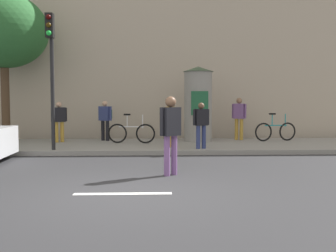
% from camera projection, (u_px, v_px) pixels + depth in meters
% --- Properties ---
extents(ground_plane, '(80.00, 80.00, 0.00)m').
position_uv_depth(ground_plane, '(123.00, 194.00, 7.03)').
color(ground_plane, '#2B2B2D').
extents(sidewalk_curb, '(36.00, 4.00, 0.15)m').
position_uv_depth(sidewalk_curb, '(138.00, 146.00, 14.00)').
color(sidewalk_curb, gray).
rests_on(sidewalk_curb, ground_plane).
extents(lane_markings, '(25.80, 0.16, 0.01)m').
position_uv_depth(lane_markings, '(123.00, 194.00, 7.02)').
color(lane_markings, silver).
rests_on(lane_markings, ground_plane).
extents(building_backdrop, '(36.00, 5.00, 9.07)m').
position_uv_depth(building_backdrop, '(142.00, 43.00, 18.70)').
color(building_backdrop, '#B7A893').
rests_on(building_backdrop, ground_plane).
extents(traffic_light, '(0.24, 0.45, 4.25)m').
position_uv_depth(traffic_light, '(51.00, 59.00, 11.96)').
color(traffic_light, black).
rests_on(traffic_light, sidewalk_curb).
extents(poster_column, '(1.18, 1.18, 2.89)m').
position_uv_depth(poster_column, '(198.00, 104.00, 14.87)').
color(poster_column, gray).
rests_on(poster_column, sidewalk_curb).
extents(street_tree, '(3.31, 3.31, 5.63)m').
position_uv_depth(street_tree, '(4.00, 31.00, 14.49)').
color(street_tree, '#4C3826').
rests_on(street_tree, sidewalk_curb).
extents(pedestrian_near_pole, '(0.50, 0.46, 1.80)m').
position_uv_depth(pedestrian_near_pole, '(171.00, 129.00, 8.73)').
color(pedestrian_near_pole, '#724C84').
rests_on(pedestrian_near_pole, ground_plane).
extents(pedestrian_in_dark_shirt, '(0.53, 0.44, 1.53)m').
position_uv_depth(pedestrian_in_dark_shirt, '(59.00, 119.00, 14.50)').
color(pedestrian_in_dark_shirt, '#B78C33').
rests_on(pedestrian_in_dark_shirt, sidewalk_curb).
extents(pedestrian_with_backpack, '(0.35, 0.54, 1.58)m').
position_uv_depth(pedestrian_with_backpack, '(170.00, 120.00, 13.04)').
color(pedestrian_with_backpack, '#B78C33').
rests_on(pedestrian_with_backpack, sidewalk_curb).
extents(pedestrian_in_light_jacket, '(0.56, 0.38, 1.50)m').
position_uv_depth(pedestrian_in_light_jacket, '(201.00, 122.00, 12.52)').
color(pedestrian_in_light_jacket, navy).
rests_on(pedestrian_in_light_jacket, sidewalk_curb).
extents(pedestrian_tallest, '(0.53, 0.40, 1.69)m').
position_uv_depth(pedestrian_tallest, '(239.00, 115.00, 15.40)').
color(pedestrian_tallest, '#B78C33').
rests_on(pedestrian_tallest, sidewalk_curb).
extents(pedestrian_with_bag, '(0.56, 0.53, 1.56)m').
position_uv_depth(pedestrian_with_bag, '(105.00, 117.00, 15.11)').
color(pedestrian_with_bag, black).
rests_on(pedestrian_with_bag, sidewalk_curb).
extents(bicycle_leaning, '(1.76, 0.31, 1.09)m').
position_uv_depth(bicycle_leaning, '(131.00, 133.00, 14.16)').
color(bicycle_leaning, black).
rests_on(bicycle_leaning, sidewalk_curb).
extents(bicycle_upright, '(1.74, 0.46, 1.09)m').
position_uv_depth(bicycle_upright, '(276.00, 131.00, 14.97)').
color(bicycle_upright, black).
rests_on(bicycle_upright, sidewalk_curb).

